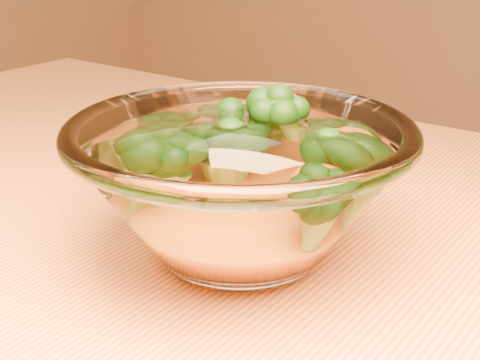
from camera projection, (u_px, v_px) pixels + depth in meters
name	position (u px, v px, depth m)	size (l,w,h in m)	color
glass_bowl	(240.00, 187.00, 0.45)	(0.23, 0.23, 0.10)	white
cheese_sauce	(240.00, 216.00, 0.46)	(0.13, 0.13, 0.04)	orange
broccoli_heap	(247.00, 158.00, 0.46)	(0.16, 0.13, 0.08)	black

